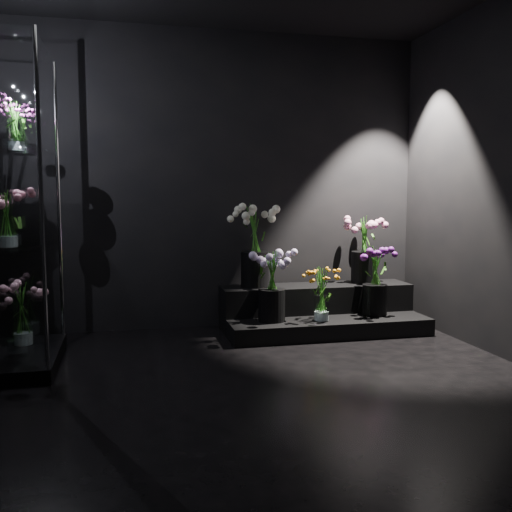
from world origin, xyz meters
name	(u,v)px	position (x,y,z in m)	size (l,w,h in m)	color
floor	(265,395)	(0.00, 0.00, 0.00)	(4.00, 4.00, 0.00)	black
wall_back	(215,181)	(0.00, 2.00, 1.40)	(4.00, 4.00, 0.00)	black
wall_front	(446,142)	(0.00, -2.00, 1.40)	(4.00, 4.00, 0.00)	black
display_riser	(320,312)	(0.94, 1.63, 0.17)	(1.83, 0.82, 0.41)	black
display_case	(8,209)	(-1.66, 1.02, 1.16)	(0.63, 1.06, 2.32)	black
bouquet_orange_bells	(322,293)	(0.85, 1.33, 0.40)	(0.27, 0.27, 0.47)	white
bouquet_lilac	(272,281)	(0.41, 1.41, 0.51)	(0.44, 0.44, 0.62)	black
bouquet_purple	(375,275)	(1.41, 1.45, 0.53)	(0.39, 0.39, 0.66)	black
bouquet_cream_roses	(255,239)	(0.34, 1.77, 0.86)	(0.44, 0.44, 0.77)	black
bouquet_pink_roses	(364,244)	(1.44, 1.77, 0.79)	(0.46, 0.46, 0.67)	black
bouquet_case_pink	(7,216)	(-1.64, 0.82, 1.12)	(0.40, 0.40, 0.40)	white
bouquet_case_magenta	(16,126)	(-1.61, 1.18, 1.78)	(0.23, 0.23, 0.37)	white
bouquet_case_base_pink	(22,311)	(-1.63, 1.24, 0.37)	(0.38, 0.38, 0.49)	white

